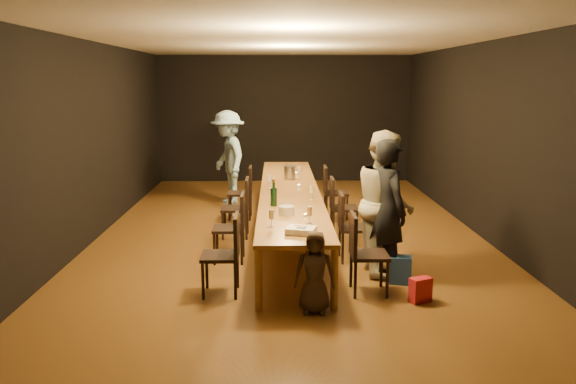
{
  "coord_description": "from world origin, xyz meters",
  "views": [
    {
      "loc": [
        -0.21,
        -8.52,
        2.41
      ],
      "look_at": [
        -0.06,
        -1.45,
        1.0
      ],
      "focal_mm": 35.0,
      "sensor_mm": 36.0,
      "label": 1
    }
  ],
  "objects_px": {
    "birthday_cake": "(301,230)",
    "man_blue": "(228,157)",
    "chair_left_1": "(229,228)",
    "champagne_bottle": "(274,193)",
    "woman_tan": "(384,202)",
    "chair_right_2": "(344,207)",
    "child": "(315,272)",
    "chair_left_0": "(220,255)",
    "plate_stack": "(286,210)",
    "chair_right_1": "(355,227)",
    "ice_bucket": "(290,172)",
    "woman_birthday": "(388,210)",
    "table": "(290,193)",
    "chair_right_0": "(369,254)",
    "chair_left_2": "(235,208)",
    "chair_left_3": "(240,193)",
    "chair_right_3": "(336,192)"
  },
  "relations": [
    {
      "from": "birthday_cake",
      "to": "man_blue",
      "type": "bearing_deg",
      "value": 120.98
    },
    {
      "from": "chair_left_1",
      "to": "champagne_bottle",
      "type": "height_order",
      "value": "champagne_bottle"
    },
    {
      "from": "woman_tan",
      "to": "champagne_bottle",
      "type": "distance_m",
      "value": 1.48
    },
    {
      "from": "chair_right_2",
      "to": "child",
      "type": "height_order",
      "value": "chair_right_2"
    },
    {
      "from": "woman_tan",
      "to": "chair_left_0",
      "type": "bearing_deg",
      "value": 108.16
    },
    {
      "from": "chair_left_0",
      "to": "plate_stack",
      "type": "xyz_separation_m",
      "value": [
        0.77,
        0.74,
        0.34
      ]
    },
    {
      "from": "chair_right_1",
      "to": "ice_bucket",
      "type": "bearing_deg",
      "value": -159.44
    },
    {
      "from": "chair_right_1",
      "to": "champagne_bottle",
      "type": "height_order",
      "value": "champagne_bottle"
    },
    {
      "from": "chair_right_1",
      "to": "birthday_cake",
      "type": "bearing_deg",
      "value": -30.41
    },
    {
      "from": "birthday_cake",
      "to": "plate_stack",
      "type": "bearing_deg",
      "value": 116.76
    },
    {
      "from": "chair_left_1",
      "to": "woman_birthday",
      "type": "distance_m",
      "value": 2.16
    },
    {
      "from": "chair_right_1",
      "to": "plate_stack",
      "type": "relative_size",
      "value": 4.66
    },
    {
      "from": "table",
      "to": "woman_tan",
      "type": "xyz_separation_m",
      "value": [
        1.15,
        -1.66,
        0.2
      ]
    },
    {
      "from": "chair_left_0",
      "to": "champagne_bottle",
      "type": "distance_m",
      "value": 1.47
    },
    {
      "from": "champagne_bottle",
      "to": "ice_bucket",
      "type": "height_order",
      "value": "champagne_bottle"
    },
    {
      "from": "chair_right_0",
      "to": "woman_birthday",
      "type": "relative_size",
      "value": 0.54
    },
    {
      "from": "chair_left_2",
      "to": "man_blue",
      "type": "bearing_deg",
      "value": 6.95
    },
    {
      "from": "chair_left_1",
      "to": "ice_bucket",
      "type": "height_order",
      "value": "ice_bucket"
    },
    {
      "from": "chair_left_2",
      "to": "table",
      "type": "bearing_deg",
      "value": -90.0
    },
    {
      "from": "woman_tan",
      "to": "man_blue",
      "type": "bearing_deg",
      "value": 26.82
    },
    {
      "from": "chair_right_2",
      "to": "chair_left_2",
      "type": "height_order",
      "value": "same"
    },
    {
      "from": "ice_bucket",
      "to": "chair_right_0",
      "type": "bearing_deg",
      "value": -76.36
    },
    {
      "from": "chair_left_0",
      "to": "table",
      "type": "bearing_deg",
      "value": -19.5
    },
    {
      "from": "chair_right_1",
      "to": "woman_tan",
      "type": "height_order",
      "value": "woman_tan"
    },
    {
      "from": "chair_left_3",
      "to": "birthday_cake",
      "type": "distance_m",
      "value": 3.86
    },
    {
      "from": "man_blue",
      "to": "plate_stack",
      "type": "relative_size",
      "value": 9.22
    },
    {
      "from": "chair_right_3",
      "to": "birthday_cake",
      "type": "relative_size",
      "value": 2.53
    },
    {
      "from": "chair_left_3",
      "to": "woman_tan",
      "type": "bearing_deg",
      "value": -145.02
    },
    {
      "from": "chair_right_0",
      "to": "chair_left_3",
      "type": "xyz_separation_m",
      "value": [
        -1.7,
        3.6,
        0.0
      ]
    },
    {
      "from": "table",
      "to": "chair_right_3",
      "type": "relative_size",
      "value": 6.45
    },
    {
      "from": "chair_right_2",
      "to": "ice_bucket",
      "type": "height_order",
      "value": "ice_bucket"
    },
    {
      "from": "chair_left_2",
      "to": "man_blue",
      "type": "xyz_separation_m",
      "value": [
        -0.3,
        2.5,
        0.45
      ]
    },
    {
      "from": "table",
      "to": "child",
      "type": "relative_size",
      "value": 6.77
    },
    {
      "from": "woman_tan",
      "to": "man_blue",
      "type": "xyz_separation_m",
      "value": [
        -2.3,
        4.16,
        0.01
      ]
    },
    {
      "from": "chair_left_2",
      "to": "birthday_cake",
      "type": "height_order",
      "value": "chair_left_2"
    },
    {
      "from": "chair_left_3",
      "to": "champagne_bottle",
      "type": "height_order",
      "value": "champagne_bottle"
    },
    {
      "from": "chair_left_1",
      "to": "chair_right_2",
      "type": "bearing_deg",
      "value": -54.78
    },
    {
      "from": "plate_stack",
      "to": "chair_left_1",
      "type": "bearing_deg",
      "value": 149.08
    },
    {
      "from": "plate_stack",
      "to": "ice_bucket",
      "type": "distance_m",
      "value": 2.66
    },
    {
      "from": "chair_right_0",
      "to": "chair_left_3",
      "type": "distance_m",
      "value": 3.98
    },
    {
      "from": "chair_right_1",
      "to": "man_blue",
      "type": "xyz_separation_m",
      "value": [
        -2.0,
        3.7,
        0.45
      ]
    },
    {
      "from": "woman_birthday",
      "to": "chair_left_0",
      "type": "bearing_deg",
      "value": 84.32
    },
    {
      "from": "champagne_bottle",
      "to": "chair_left_2",
      "type": "bearing_deg",
      "value": 117.84
    },
    {
      "from": "table",
      "to": "chair_right_0",
      "type": "height_order",
      "value": "chair_right_0"
    },
    {
      "from": "chair_right_1",
      "to": "chair_left_3",
      "type": "bearing_deg",
      "value": -144.69
    },
    {
      "from": "chair_right_0",
      "to": "woman_birthday",
      "type": "distance_m",
      "value": 0.7
    },
    {
      "from": "chair_right_2",
      "to": "man_blue",
      "type": "height_order",
      "value": "man_blue"
    },
    {
      "from": "champagne_bottle",
      "to": "woman_birthday",
      "type": "bearing_deg",
      "value": -28.53
    },
    {
      "from": "champagne_bottle",
      "to": "woman_tan",
      "type": "bearing_deg",
      "value": -20.09
    },
    {
      "from": "chair_left_1",
      "to": "chair_left_2",
      "type": "distance_m",
      "value": 1.2
    }
  ]
}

